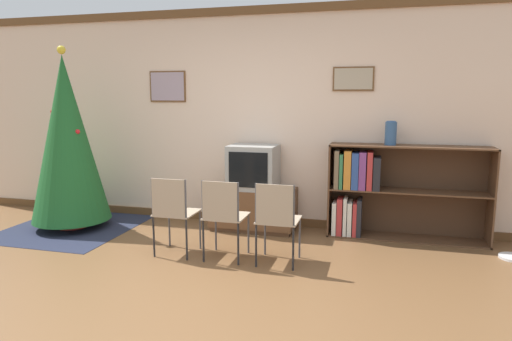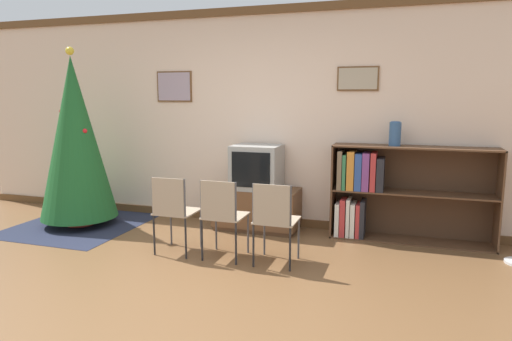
# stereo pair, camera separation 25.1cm
# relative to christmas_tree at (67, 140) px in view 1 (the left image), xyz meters

# --- Properties ---
(ground_plane) EXTENTS (24.00, 24.00, 0.00)m
(ground_plane) POSITION_rel_christmas_tree_xyz_m (2.15, -1.52, -1.10)
(ground_plane) COLOR brown
(wall_back) EXTENTS (8.60, 0.11, 2.70)m
(wall_back) POSITION_rel_christmas_tree_xyz_m (2.14, 0.83, 0.25)
(wall_back) COLOR beige
(wall_back) RESTS_ON ground_plane
(area_rug) EXTENTS (1.50, 1.67, 0.01)m
(area_rug) POSITION_rel_christmas_tree_xyz_m (0.00, -0.00, -1.10)
(area_rug) COLOR #23283D
(area_rug) RESTS_ON ground_plane
(christmas_tree) EXTENTS (0.94, 0.94, 2.20)m
(christmas_tree) POSITION_rel_christmas_tree_xyz_m (0.00, 0.00, 0.00)
(christmas_tree) COLOR maroon
(christmas_tree) RESTS_ON area_rug
(tv_console) EXTENTS (1.02, 0.49, 0.51)m
(tv_console) POSITION_rel_christmas_tree_xyz_m (2.21, 0.52, -0.85)
(tv_console) COLOR #4C311E
(tv_console) RESTS_ON ground_plane
(television) EXTENTS (0.57, 0.48, 0.53)m
(television) POSITION_rel_christmas_tree_xyz_m (2.21, 0.52, -0.33)
(television) COLOR #9E9E99
(television) RESTS_ON tv_console
(folding_chair_left) EXTENTS (0.40, 0.40, 0.82)m
(folding_chair_left) POSITION_rel_christmas_tree_xyz_m (1.67, -0.61, -0.63)
(folding_chair_left) COLOR tan
(folding_chair_left) RESTS_ON ground_plane
(folding_chair_center) EXTENTS (0.40, 0.40, 0.82)m
(folding_chair_center) POSITION_rel_christmas_tree_xyz_m (2.21, -0.61, -0.63)
(folding_chair_center) COLOR tan
(folding_chair_center) RESTS_ON ground_plane
(folding_chair_right) EXTENTS (0.40, 0.40, 0.82)m
(folding_chair_right) POSITION_rel_christmas_tree_xyz_m (2.74, -0.61, -0.63)
(folding_chair_right) COLOR tan
(folding_chair_right) RESTS_ON ground_plane
(bookshelf) EXTENTS (1.77, 0.36, 1.08)m
(bookshelf) POSITION_rel_christmas_tree_xyz_m (3.68, 0.60, -0.55)
(bookshelf) COLOR brown
(bookshelf) RESTS_ON ground_plane
(vase) EXTENTS (0.13, 0.13, 0.27)m
(vase) POSITION_rel_christmas_tree_xyz_m (3.79, 0.60, 0.11)
(vase) COLOR #335684
(vase) RESTS_ON bookshelf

